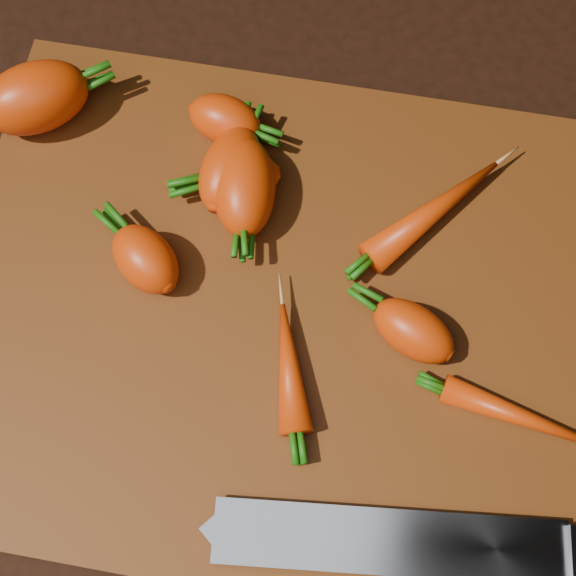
# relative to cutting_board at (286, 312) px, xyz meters

# --- Properties ---
(ground) EXTENTS (2.00, 2.00, 0.01)m
(ground) POSITION_rel_cutting_board_xyz_m (0.00, 0.00, -0.01)
(ground) COLOR black
(cutting_board) EXTENTS (0.50, 0.40, 0.01)m
(cutting_board) POSITION_rel_cutting_board_xyz_m (0.00, 0.00, 0.00)
(cutting_board) COLOR #5E2D0E
(cutting_board) RESTS_ON ground
(carrot_0) EXTENTS (0.10, 0.09, 0.05)m
(carrot_0) POSITION_rel_cutting_board_xyz_m (-0.22, 0.13, 0.03)
(carrot_0) COLOR #EA400C
(carrot_0) RESTS_ON cutting_board
(carrot_1) EXTENTS (0.07, 0.07, 0.04)m
(carrot_1) POSITION_rel_cutting_board_xyz_m (-0.11, 0.01, 0.03)
(carrot_1) COLOR #EA400C
(carrot_1) RESTS_ON cutting_board
(carrot_2) EXTENTS (0.06, 0.09, 0.05)m
(carrot_2) POSITION_rel_cutting_board_xyz_m (-0.05, 0.08, 0.03)
(carrot_2) COLOR #EA400C
(carrot_2) RESTS_ON cutting_board
(carrot_3) EXTENTS (0.05, 0.08, 0.04)m
(carrot_3) POSITION_rel_cutting_board_xyz_m (-0.06, 0.10, 0.03)
(carrot_3) COLOR #EA400C
(carrot_3) RESTS_ON cutting_board
(carrot_4) EXTENTS (0.07, 0.06, 0.04)m
(carrot_4) POSITION_rel_cutting_board_xyz_m (-0.05, 0.09, 0.03)
(carrot_4) COLOR #EA400C
(carrot_4) RESTS_ON cutting_board
(carrot_5) EXTENTS (0.07, 0.05, 0.04)m
(carrot_5) POSITION_rel_cutting_board_xyz_m (-0.07, 0.14, 0.03)
(carrot_5) COLOR #EA400C
(carrot_5) RESTS_ON cutting_board
(carrot_6) EXTENTS (0.07, 0.06, 0.04)m
(carrot_6) POSITION_rel_cutting_board_xyz_m (0.09, -0.01, 0.02)
(carrot_6) COLOR #EA400C
(carrot_6) RESTS_ON cutting_board
(carrot_7) EXTENTS (0.10, 0.11, 0.03)m
(carrot_7) POSITION_rel_cutting_board_xyz_m (0.10, 0.09, 0.02)
(carrot_7) COLOR #EA400C
(carrot_7) RESTS_ON cutting_board
(carrot_8) EXTENTS (0.12, 0.04, 0.02)m
(carrot_8) POSITION_rel_cutting_board_xyz_m (0.18, -0.05, 0.02)
(carrot_8) COLOR #EA400C
(carrot_8) RESTS_ON cutting_board
(carrot_9) EXTENTS (0.05, 0.10, 0.02)m
(carrot_9) POSITION_rel_cutting_board_xyz_m (0.01, -0.05, 0.02)
(carrot_9) COLOR #EA400C
(carrot_9) RESTS_ON cutting_board
(knife) EXTENTS (0.38, 0.07, 0.02)m
(knife) POSITION_rel_cutting_board_xyz_m (0.12, -0.15, 0.02)
(knife) COLOR gray
(knife) RESTS_ON cutting_board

